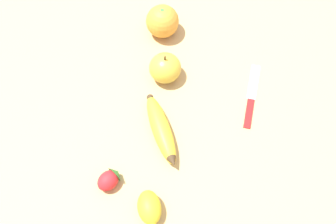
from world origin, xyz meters
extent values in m
plane|color=tan|center=(0.00, 0.00, 0.00)|extent=(3.00, 3.00, 0.00)
ellipsoid|color=yellow|center=(-0.08, 0.02, 0.02)|extent=(0.12, 0.18, 0.04)
cone|color=#47331E|center=(-0.12, -0.06, 0.03)|extent=(0.03, 0.04, 0.03)
sphere|color=#47331E|center=(-0.04, 0.09, 0.02)|extent=(0.02, 0.02, 0.02)
sphere|color=orange|center=(0.13, 0.22, 0.04)|extent=(0.09, 0.09, 0.09)
cylinder|color=#3D8438|center=(0.13, 0.22, 0.08)|extent=(0.01, 0.01, 0.00)
ellipsoid|color=red|center=(-0.25, 0.01, 0.02)|extent=(0.05, 0.04, 0.04)
cone|color=#3D8438|center=(-0.23, 0.01, 0.02)|extent=(0.01, 0.04, 0.04)
ellipsoid|color=gold|center=(0.04, 0.12, 0.04)|extent=(0.08, 0.08, 0.07)
cylinder|color=#4C3319|center=(0.04, 0.12, 0.08)|extent=(0.00, 0.00, 0.01)
ellipsoid|color=yellow|center=(-0.23, -0.09, 0.02)|extent=(0.08, 0.09, 0.05)
sphere|color=yellow|center=(-0.25, -0.12, 0.02)|extent=(0.01, 0.01, 0.01)
cube|color=silver|center=(0.18, -0.05, 0.00)|extent=(0.10, 0.07, 0.00)
cube|color=red|center=(0.10, -0.10, 0.00)|extent=(0.08, 0.06, 0.01)
camera|label=1|loc=(-0.35, -0.26, 0.84)|focal=42.00mm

